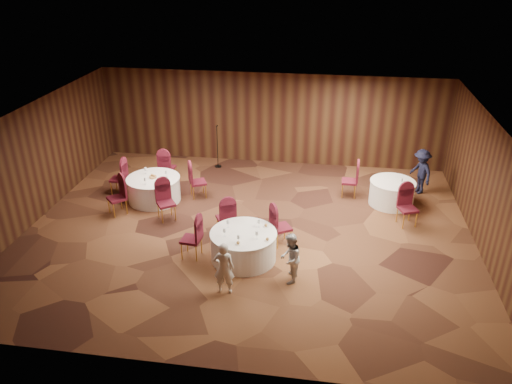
# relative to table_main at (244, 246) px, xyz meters

# --- Properties ---
(ground) EXTENTS (12.00, 12.00, 0.00)m
(ground) POSITION_rel_table_main_xyz_m (-0.13, 1.35, -0.38)
(ground) COLOR black
(ground) RESTS_ON ground
(room_shell) EXTENTS (12.00, 12.00, 12.00)m
(room_shell) POSITION_rel_table_main_xyz_m (-0.13, 1.35, 1.59)
(room_shell) COLOR silver
(room_shell) RESTS_ON ground
(table_main) EXTENTS (1.64, 1.64, 0.74)m
(table_main) POSITION_rel_table_main_xyz_m (0.00, 0.00, 0.00)
(table_main) COLOR white
(table_main) RESTS_ON ground
(table_left) EXTENTS (1.61, 1.61, 0.74)m
(table_left) POSITION_rel_table_main_xyz_m (-3.25, 2.76, 0.00)
(table_left) COLOR white
(table_left) RESTS_ON ground
(table_right) EXTENTS (1.34, 1.34, 0.74)m
(table_right) POSITION_rel_table_main_xyz_m (3.87, 3.59, 0.00)
(table_right) COLOR white
(table_right) RESTS_ON ground
(chairs_main) EXTENTS (2.78, 1.81, 1.00)m
(chairs_main) POSITION_rel_table_main_xyz_m (-0.37, 0.61, 0.12)
(chairs_main) COLOR #430D17
(chairs_main) RESTS_ON ground
(chairs_left) EXTENTS (3.12, 3.10, 1.00)m
(chairs_left) POSITION_rel_table_main_xyz_m (-3.25, 2.76, 0.12)
(chairs_left) COLOR #430D17
(chairs_left) RESTS_ON ground
(chairs_right) EXTENTS (2.17, 2.20, 1.00)m
(chairs_right) POSITION_rel_table_main_xyz_m (3.40, 3.15, 0.12)
(chairs_right) COLOR #430D17
(chairs_right) RESTS_ON ground
(tabletop_main) EXTENTS (1.15, 1.05, 0.22)m
(tabletop_main) POSITION_rel_table_main_xyz_m (0.14, -0.10, 0.47)
(tabletop_main) COLOR silver
(tabletop_main) RESTS_ON table_main
(tabletop_left) EXTENTS (0.77, 0.78, 0.22)m
(tabletop_left) POSITION_rel_table_main_xyz_m (-3.24, 2.75, 0.45)
(tabletop_left) COLOR silver
(tabletop_left) RESTS_ON table_left
(tabletop_right) EXTENTS (0.08, 0.08, 0.22)m
(tabletop_right) POSITION_rel_table_main_xyz_m (4.08, 3.38, 0.52)
(tabletop_right) COLOR silver
(tabletop_right) RESTS_ON table_right
(mic_stand) EXTENTS (0.24, 0.24, 1.51)m
(mic_stand) POSITION_rel_table_main_xyz_m (-1.90, 5.59, 0.06)
(mic_stand) COLOR black
(mic_stand) RESTS_ON ground
(woman_a) EXTENTS (0.48, 0.33, 1.27)m
(woman_a) POSITION_rel_table_main_xyz_m (-0.19, -1.37, 0.26)
(woman_a) COLOR silver
(woman_a) RESTS_ON ground
(woman_b) EXTENTS (0.51, 0.63, 1.23)m
(woman_b) POSITION_rel_table_main_xyz_m (1.21, -0.74, 0.24)
(woman_b) COLOR #B9BABF
(woman_b) RESTS_ON ground
(man_c) EXTENTS (0.89, 1.07, 1.44)m
(man_c) POSITION_rel_table_main_xyz_m (4.80, 4.52, 0.34)
(man_c) COLOR black
(man_c) RESTS_ON ground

